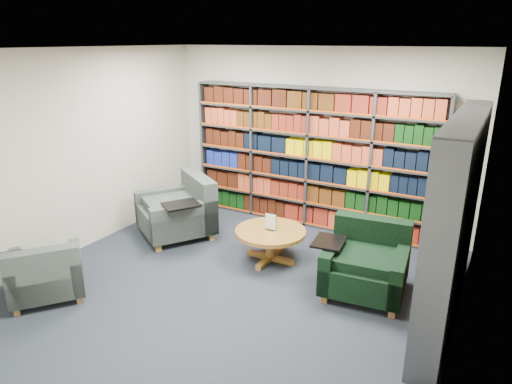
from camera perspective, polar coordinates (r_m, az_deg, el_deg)
The scene contains 7 objects.
room_shell at distance 5.20m, azimuth -3.23°, elevation 1.82°, with size 5.02×5.02×2.82m.
bookshelf_back at distance 7.29m, azimuth 6.72°, elevation 4.17°, with size 4.00×0.28×2.20m.
bookshelf_right at distance 5.13m, azimuth 23.52°, elevation -3.57°, with size 0.28×2.50×2.20m.
chair_teal_left at distance 7.11m, azimuth -9.27°, elevation -2.48°, with size 1.39×1.39×0.92m.
chair_green_right at distance 5.68m, azimuth 13.65°, elevation -8.76°, with size 1.14×1.01×0.84m.
chair_teal_front at distance 5.90m, azimuth -24.77°, elevation -9.48°, with size 1.11×1.11×0.72m.
coffee_table at distance 6.21m, azimuth 1.82°, elevation -5.55°, with size 0.96×0.96×0.67m.
Camera 1 is at (2.68, -4.19, 2.90)m, focal length 32.00 mm.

